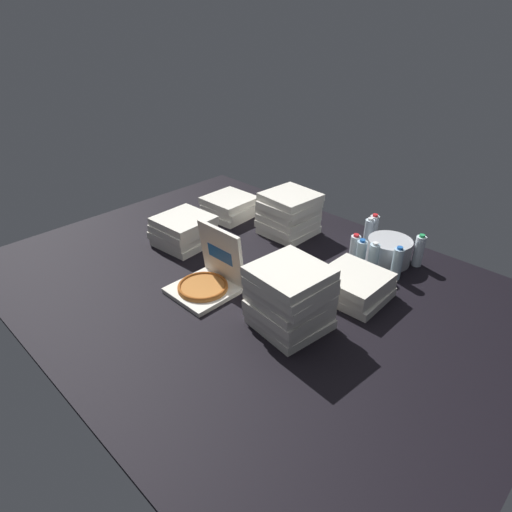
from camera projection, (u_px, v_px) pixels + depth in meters
ground_plane at (249, 285)px, 2.68m from camera, size 3.20×2.40×0.02m
open_pizza_box at (208, 278)px, 2.59m from camera, size 0.35×0.36×0.38m
pizza_stack_right_mid at (183, 231)px, 3.08m from camera, size 0.40×0.39×0.21m
pizza_stack_left_far at (289, 214)px, 3.20m from camera, size 0.39×0.39×0.31m
pizza_stack_center_far at (354, 285)px, 2.53m from camera, size 0.38×0.37×0.16m
pizza_stack_left_mid at (290, 298)px, 2.24m from camera, size 0.40×0.40×0.36m
pizza_stack_left_near at (230, 207)px, 3.51m from camera, size 0.39×0.39×0.16m
ice_bucket at (389, 251)px, 2.87m from camera, size 0.29×0.29×0.16m
water_bottle_0 at (373, 259)px, 2.73m from camera, size 0.06×0.06×0.22m
water_bottle_1 at (419, 251)px, 2.82m from camera, size 0.06×0.06×0.22m
water_bottle_2 at (354, 250)px, 2.82m from camera, size 0.06×0.06×0.22m
water_bottle_3 at (361, 256)px, 2.76m from camera, size 0.06×0.06×0.22m
water_bottle_4 at (373, 229)px, 3.09m from camera, size 0.06×0.06×0.22m
water_bottle_5 at (397, 263)px, 2.68m from camera, size 0.06×0.06×0.22m
water_bottle_6 at (368, 233)px, 3.03m from camera, size 0.06×0.06×0.22m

